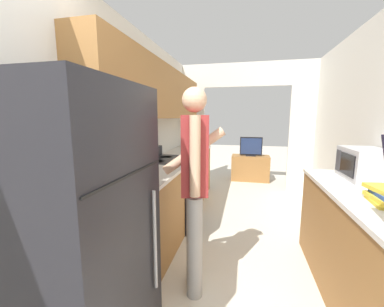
# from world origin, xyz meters

# --- Properties ---
(wall_left) EXTENTS (0.38, 6.71, 2.50)m
(wall_left) POSITION_xyz_m (-1.23, 1.98, 1.47)
(wall_left) COLOR silver
(wall_left) RESTS_ON ground_plane
(wall_far_with_doorway) EXTENTS (2.95, 0.06, 2.50)m
(wall_far_with_doorway) POSITION_xyz_m (0.00, 4.34, 1.44)
(wall_far_with_doorway) COLOR silver
(wall_far_with_doorway) RESTS_ON ground_plane
(counter_left) EXTENTS (0.62, 3.24, 0.89)m
(counter_left) POSITION_xyz_m (-0.97, 2.61, 0.45)
(counter_left) COLOR #9E6B38
(counter_left) RESTS_ON ground_plane
(refrigerator) EXTENTS (0.77, 0.78, 1.64)m
(refrigerator) POSITION_xyz_m (-0.91, 0.58, 0.82)
(refrigerator) COLOR black
(refrigerator) RESTS_ON ground_plane
(range_oven) EXTENTS (0.66, 0.77, 1.03)m
(range_oven) POSITION_xyz_m (-0.97, 2.55, 0.45)
(range_oven) COLOR black
(range_oven) RESTS_ON ground_plane
(person) EXTENTS (0.54, 0.43, 1.69)m
(person) POSITION_xyz_m (-0.37, 1.33, 0.91)
(person) COLOR #9E9E9E
(person) RESTS_ON ground_plane
(microwave) EXTENTS (0.33, 0.49, 0.29)m
(microwave) POSITION_xyz_m (1.09, 1.94, 1.04)
(microwave) COLOR #B7B7BC
(microwave) RESTS_ON counter_right
(tv_cabinet) EXTENTS (0.85, 0.42, 0.58)m
(tv_cabinet) POSITION_xyz_m (0.14, 5.06, 0.29)
(tv_cabinet) COLOR #9E6B38
(tv_cabinet) RESTS_ON ground_plane
(television) EXTENTS (0.49, 0.16, 0.43)m
(television) POSITION_xyz_m (0.14, 5.02, 0.80)
(television) COLOR black
(television) RESTS_ON tv_cabinet
(knife) EXTENTS (0.15, 0.28, 0.02)m
(knife) POSITION_xyz_m (-0.92, 3.18, 0.90)
(knife) COLOR #B7B7BC
(knife) RESTS_ON counter_left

